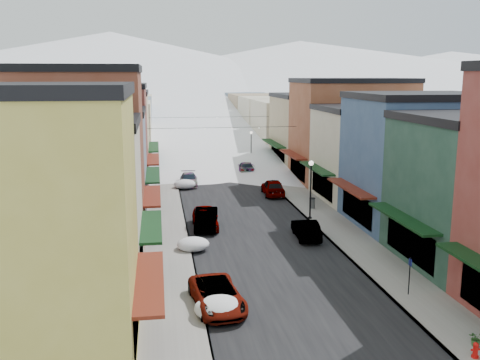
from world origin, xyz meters
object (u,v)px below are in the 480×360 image
object	(u,v)px
car_dark_hatch	(206,219)
streetlamp_near	(311,182)
car_white_suv	(217,295)
car_green_sedan	(306,229)
fire_hydrant	(475,351)
trash_can	(312,203)
car_silver_sedan	(205,217)

from	to	relation	value
car_dark_hatch	streetlamp_near	xyz separation A→B (m)	(8.70, 1.13, 2.43)
car_white_suv	streetlamp_near	size ratio (longest dim) A/B	1.05
car_green_sedan	fire_hydrant	size ratio (longest dim) A/B	6.22
car_green_sedan	streetlamp_near	size ratio (longest dim) A/B	0.89
car_white_suv	streetlamp_near	world-z (taller)	streetlamp_near
car_white_suv	trash_can	world-z (taller)	car_white_suv
car_green_sedan	streetlamp_near	xyz separation A→B (m)	(1.70, 4.82, 2.49)
car_white_suv	fire_hydrant	world-z (taller)	car_white_suv
car_silver_sedan	fire_hydrant	distance (m)	23.66
car_white_suv	streetlamp_near	xyz separation A→B (m)	(9.50, 15.76, 2.50)
car_silver_sedan	trash_can	xyz separation A→B (m)	(9.97, 4.26, -0.21)
fire_hydrant	car_green_sedan	bearing A→B (deg)	97.46
car_green_sedan	car_dark_hatch	bearing A→B (deg)	-24.23
car_green_sedan	fire_hydrant	distance (m)	17.94
car_silver_sedan	fire_hydrant	bearing A→B (deg)	-64.68
car_white_suv	car_green_sedan	xyz separation A→B (m)	(7.80, 10.94, 0.00)
car_silver_sedan	car_dark_hatch	size ratio (longest dim) A/B	1.04
fire_hydrant	streetlamp_near	bearing A→B (deg)	91.59
car_dark_hatch	trash_can	distance (m)	10.85
car_white_suv	car_silver_sedan	size ratio (longest dim) A/B	1.04
car_silver_sedan	streetlamp_near	world-z (taller)	streetlamp_near
fire_hydrant	streetlamp_near	world-z (taller)	streetlamp_near
trash_can	streetlamp_near	bearing A→B (deg)	-109.43
car_silver_sedan	fire_hydrant	xyz separation A→B (m)	(9.42, -21.70, -0.36)
car_green_sedan	trash_can	xyz separation A→B (m)	(2.88, 8.17, -0.09)
car_dark_hatch	trash_can	size ratio (longest dim) A/B	5.07
streetlamp_near	car_white_suv	bearing A→B (deg)	-121.08
car_white_suv	trash_can	bearing A→B (deg)	54.64
car_dark_hatch	car_green_sedan	distance (m)	7.92
car_white_suv	car_green_sedan	size ratio (longest dim) A/B	1.18
car_white_suv	car_green_sedan	world-z (taller)	car_green_sedan
fire_hydrant	streetlamp_near	size ratio (longest dim) A/B	0.14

